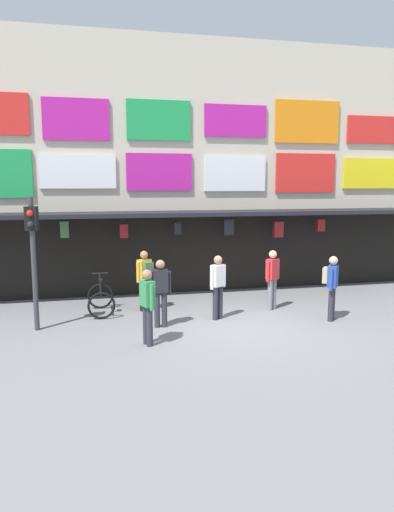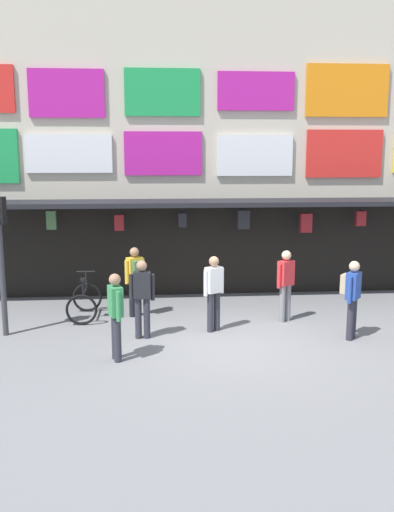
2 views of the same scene
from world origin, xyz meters
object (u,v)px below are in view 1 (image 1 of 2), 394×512
pedestrian_in_purple (147,303)px  pedestrian_in_black (332,283)px  traffic_light_near (33,242)px  bicycle_parked (101,299)px  pedestrian_in_yellow (272,276)px  pedestrian_in_white (218,284)px  pedestrian_in_red (161,289)px  pedestrian_in_green (145,276)px

pedestrian_in_purple → pedestrian_in_black: 4.91m
traffic_light_near → pedestrian_in_black: (7.33, -0.81, -1.16)m
traffic_light_near → pedestrian_in_purple: 3.22m
traffic_light_near → bicycle_parked: bearing=36.6°
bicycle_parked → pedestrian_in_yellow: bearing=-7.8°
pedestrian_in_black → pedestrian_in_white: same height
pedestrian_in_red → pedestrian_in_yellow: (3.28, 0.94, 0.00)m
pedestrian_in_green → pedestrian_in_white: (1.74, -1.27, -0.04)m
bicycle_parked → traffic_light_near: bearing=-143.4°
bicycle_parked → pedestrian_in_yellow: size_ratio=0.69×
pedestrian_in_red → pedestrian_in_purple: bearing=-110.8°
pedestrian_in_red → pedestrian_in_black: size_ratio=1.00×
pedestrian_in_purple → pedestrian_in_yellow: size_ratio=1.00×
traffic_light_near → pedestrian_in_red: bearing=-8.2°
pedestrian_in_white → pedestrian_in_yellow: 1.83m
pedestrian_in_red → pedestrian_in_yellow: 3.42m
traffic_light_near → bicycle_parked: size_ratio=2.76×
traffic_light_near → pedestrian_in_black: bearing=-6.3°
pedestrian_in_green → pedestrian_in_black: (4.56, -2.01, 0.00)m
traffic_light_near → pedestrian_in_white: size_ratio=1.90×
pedestrian_in_black → pedestrian_in_green: bearing=156.2°
pedestrian_in_green → pedestrian_in_yellow: (3.47, -0.69, -0.04)m
pedestrian_in_green → pedestrian_in_white: size_ratio=1.00×
traffic_light_near → pedestrian_in_black: 7.46m
pedestrian_in_green → pedestrian_in_red: bearing=-83.3°
pedestrian_in_red → pedestrian_in_yellow: bearing=16.0°
pedestrian_in_red → pedestrian_in_white: size_ratio=1.00×
traffic_light_near → pedestrian_in_green: 3.23m
traffic_light_near → pedestrian_in_purple: bearing=-33.8°
pedestrian_in_white → pedestrian_in_black: bearing=-14.8°
traffic_light_near → bicycle_parked: 2.61m
pedestrian_in_purple → pedestrian_in_black: bearing=10.0°
pedestrian_in_red → pedestrian_in_green: bearing=96.7°
pedestrian_in_purple → traffic_light_near: bearing=146.2°
traffic_light_near → pedestrian_in_white: traffic_light_near is taller
bicycle_parked → pedestrian_in_red: (1.40, -1.58, 0.55)m
pedestrian_in_black → pedestrian_in_purple: bearing=-170.0°
pedestrian_in_green → pedestrian_in_yellow: 3.54m
pedestrian_in_yellow → pedestrian_in_purple: bearing=-149.9°
pedestrian_in_green → pedestrian_in_yellow: same height
pedestrian_in_red → pedestrian_in_black: (4.37, -0.39, 0.04)m
pedestrian_in_green → pedestrian_in_purple: bearing=-95.6°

